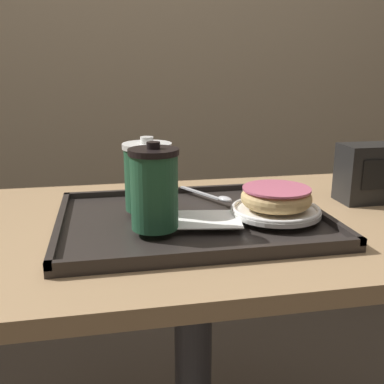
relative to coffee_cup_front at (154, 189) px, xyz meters
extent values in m
cube|color=tan|center=(0.09, 1.20, 0.35)|extent=(8.00, 0.05, 2.40)
cube|color=tan|center=(0.09, 0.10, -0.11)|extent=(1.02, 0.64, 0.03)
cube|color=#282321|center=(0.08, 0.07, -0.09)|extent=(0.50, 0.38, 0.01)
cube|color=#282321|center=(0.08, -0.11, -0.08)|extent=(0.50, 0.01, 0.01)
cube|color=#282321|center=(0.08, 0.26, -0.08)|extent=(0.50, 0.01, 0.01)
cube|color=#282321|center=(-0.17, 0.07, -0.08)|extent=(0.01, 0.38, 0.01)
cube|color=#282321|center=(0.32, 0.07, -0.08)|extent=(0.01, 0.38, 0.01)
cube|color=white|center=(0.10, 0.02, -0.07)|extent=(0.14, 0.12, 0.00)
cylinder|color=#235638|center=(0.00, 0.00, -0.01)|extent=(0.08, 0.08, 0.13)
cylinder|color=black|center=(0.00, 0.00, 0.06)|extent=(0.09, 0.09, 0.01)
cylinder|color=black|center=(0.00, 0.00, 0.07)|extent=(0.02, 0.02, 0.01)
cylinder|color=#235638|center=(0.00, 0.11, -0.01)|extent=(0.09, 0.09, 0.12)
cylinder|color=white|center=(0.00, 0.11, 0.05)|extent=(0.09, 0.09, 0.01)
cylinder|color=white|center=(0.00, 0.11, 0.07)|extent=(0.02, 0.02, 0.01)
cylinder|color=white|center=(0.23, 0.03, -0.07)|extent=(0.17, 0.17, 0.01)
torus|color=white|center=(0.23, 0.03, -0.06)|extent=(0.17, 0.17, 0.01)
torus|color=#DBB270|center=(0.23, 0.03, -0.04)|extent=(0.13, 0.13, 0.03)
cylinder|color=#DB6684|center=(0.23, 0.03, -0.02)|extent=(0.13, 0.13, 0.00)
ellipsoid|color=silver|center=(0.16, 0.13, -0.06)|extent=(0.04, 0.04, 0.01)
cube|color=silver|center=(0.12, 0.20, -0.07)|extent=(0.07, 0.11, 0.00)
cube|color=black|center=(0.49, 0.15, -0.03)|extent=(0.12, 0.08, 0.13)
cube|color=black|center=(0.49, 0.11, -0.02)|extent=(0.07, 0.00, 0.06)
camera|label=1|loc=(-0.08, -0.73, 0.20)|focal=42.00mm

